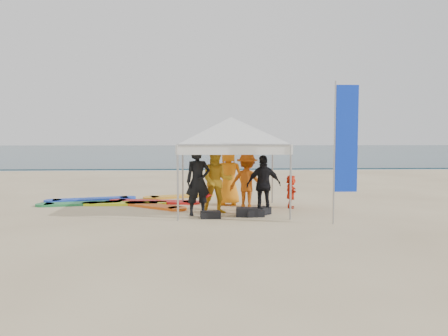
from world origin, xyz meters
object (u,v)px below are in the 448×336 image
person_orange_b (229,176)px  person_seated (291,191)px  person_black_b (264,185)px  feather_flag (345,140)px  person_black_a (198,181)px  person_yellow (217,181)px  canopy_tent (231,118)px  surfboard_spread (130,202)px  marker_pennant (207,195)px  person_orange_a (247,182)px

person_orange_b → person_seated: 1.93m
person_black_b → feather_flag: (1.72, -1.37, 1.19)m
person_black_a → person_yellow: 0.57m
person_orange_b → canopy_tent: bearing=98.8°
surfboard_spread → person_yellow: bearing=-37.8°
person_black_a → person_seated: person_black_a is taller
person_black_b → person_seated: bearing=-138.7°
person_orange_b → marker_pennant: (-0.68, -1.50, -0.39)m
person_black_a → person_yellow: person_black_a is taller
person_orange_b → person_seated: (1.78, -0.63, -0.40)m
person_seated → canopy_tent: size_ratio=0.24×
person_black_a → person_orange_b: (0.91, 1.70, -0.01)m
person_seated → person_black_a: bearing=123.0°
person_orange_a → feather_flag: feather_flag is taller
person_black_b → surfboard_spread: person_black_b is taller
person_orange_a → person_orange_b: 1.11m
person_seated → canopy_tent: 2.80m
person_black_b → marker_pennant: bearing=-12.9°
person_seated → canopy_tent: (-1.78, -0.41, 2.12)m
person_orange_b → marker_pennant: size_ratio=2.77×
canopy_tent → feather_flag: size_ratio=1.18×
person_black_a → marker_pennant: (0.23, 0.21, -0.40)m
person_yellow → feather_flag: size_ratio=0.53×
person_orange_a → marker_pennant: bearing=45.1°
person_black_a → person_black_b: (1.74, 0.03, -0.11)m
surfboard_spread → person_black_a: bearing=-47.2°
person_seated → person_black_b: bearing=149.0°
marker_pennant → person_orange_a: bearing=23.1°
marker_pennant → person_seated: bearing=19.4°
person_orange_a → person_black_b: size_ratio=1.02×
feather_flag → surfboard_spread: size_ratio=0.67×
person_black_a → person_black_b: bearing=-12.9°
person_yellow → person_orange_a: person_yellow is taller
person_black_b → feather_flag: feather_flag is taller
person_black_b → person_orange_b: person_orange_b is taller
person_black_b → feather_flag: size_ratio=0.47×
person_orange_b → surfboard_spread: person_orange_b is taller
marker_pennant → feather_flag: bearing=-25.6°
marker_pennant → person_black_a: bearing=-137.9°
person_yellow → surfboard_spread: size_ratio=0.35×
feather_flag → surfboard_spread: 7.00m
person_yellow → canopy_tent: (0.40, 0.39, 1.71)m
person_orange_b → feather_flag: (2.55, -3.04, 1.09)m
person_black_b → person_seated: (0.95, 1.04, -0.31)m
canopy_tent → marker_pennant: bearing=-145.8°
person_orange_b → canopy_tent: size_ratio=0.45×
person_black_a → canopy_tent: canopy_tent is taller
person_yellow → surfboard_spread: bearing=140.3°
person_seated → person_yellow: bearing=121.4°
person_black_a → person_orange_b: person_black_a is taller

